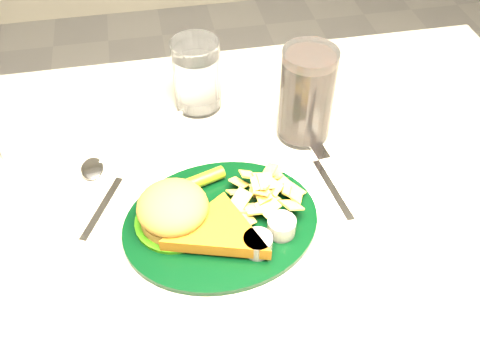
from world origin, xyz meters
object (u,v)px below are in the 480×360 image
(table, at_px, (226,330))
(fork_napkin, at_px, (330,185))
(water_glass, at_px, (197,75))
(cola_glass, at_px, (306,95))
(dinner_plate, at_px, (221,210))

(table, distance_m, fork_napkin, 0.42)
(water_glass, relative_size, fork_napkin, 0.76)
(table, xyz_separation_m, fork_napkin, (0.17, 0.00, 0.38))
(fork_napkin, bearing_deg, table, 174.03)
(cola_glass, height_order, fork_napkin, cola_glass)
(dinner_plate, distance_m, water_glass, 0.28)
(cola_glass, bearing_deg, fork_napkin, -86.81)
(dinner_plate, relative_size, water_glass, 2.20)
(table, distance_m, cola_glass, 0.50)
(dinner_plate, relative_size, cola_glass, 1.76)
(dinner_plate, height_order, water_glass, water_glass)
(table, distance_m, water_glass, 0.50)
(table, bearing_deg, fork_napkin, 0.74)
(table, xyz_separation_m, cola_glass, (0.16, 0.13, 0.45))
(table, bearing_deg, water_glass, 89.63)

